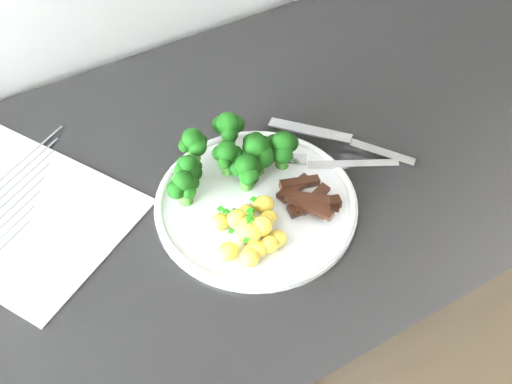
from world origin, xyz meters
TOP-DOWN VIEW (x-y plane):
  - counter at (0.12, 1.66)m, footprint 2.48×0.62m
  - recipe_paper at (-0.19, 1.76)m, footprint 0.34×0.38m
  - plate at (0.09, 1.60)m, footprint 0.27×0.27m
  - broccoli at (0.10, 1.66)m, footprint 0.19×0.12m
  - potatoes at (0.06, 1.55)m, footprint 0.10×0.09m
  - beef_strips at (0.15, 1.56)m, footprint 0.07×0.09m
  - fork at (0.22, 1.60)m, footprint 0.16×0.11m
  - knife at (0.27, 1.61)m, footprint 0.15×0.18m

SIDE VIEW (x-z plane):
  - counter at x=0.12m, z-range 0.00..0.93m
  - recipe_paper at x=-0.19m, z-range 0.93..0.93m
  - plate at x=0.09m, z-range 0.93..0.95m
  - knife at x=0.27m, z-range 0.93..0.95m
  - fork at x=0.22m, z-range 0.94..0.96m
  - beef_strips at x=0.15m, z-range 0.94..0.96m
  - potatoes at x=0.06m, z-range 0.94..0.98m
  - broccoli at x=0.10m, z-range 0.94..1.01m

